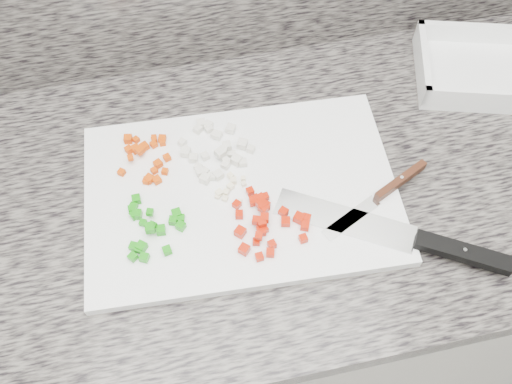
{
  "coord_description": "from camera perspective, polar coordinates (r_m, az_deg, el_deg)",
  "views": [
    {
      "loc": [
        -0.08,
        0.94,
        1.7
      ],
      "look_at": [
        0.02,
        1.4,
        0.94
      ],
      "focal_mm": 40.0,
      "sensor_mm": 36.0,
      "label": 1
    }
  ],
  "objects": [
    {
      "name": "carrot_pile",
      "position": [
        0.97,
        -11.0,
        3.68
      ],
      "size": [
        0.09,
        0.11,
        0.02
      ],
      "color": "#D24304",
      "rests_on": "cutting_board"
    },
    {
      "name": "tray",
      "position": [
        1.16,
        21.88,
        11.22
      ],
      "size": [
        0.29,
        0.24,
        0.05
      ],
      "rotation": [
        0.0,
        0.0,
        -0.29
      ],
      "color": "white",
      "rests_on": "countertop"
    },
    {
      "name": "green_pepper_pile",
      "position": [
        0.89,
        -10.47,
        -3.51
      ],
      "size": [
        0.1,
        0.12,
        0.02
      ],
      "color": "#148B0C",
      "rests_on": "cutting_board"
    },
    {
      "name": "paring_knife",
      "position": [
        0.94,
        13.1,
        0.22
      ],
      "size": [
        0.2,
        0.11,
        0.02
      ],
      "rotation": [
        0.0,
        0.0,
        0.45
      ],
      "color": "silver",
      "rests_on": "cutting_board"
    },
    {
      "name": "onion_pile",
      "position": [
        0.96,
        -4.16,
        4.12
      ],
      "size": [
        0.13,
        0.13,
        0.02
      ],
      "color": "silver",
      "rests_on": "cutting_board"
    },
    {
      "name": "chef_knife",
      "position": [
        0.9,
        16.2,
        -4.74
      ],
      "size": [
        0.33,
        0.22,
        0.02
      ],
      "rotation": [
        0.0,
        0.0,
        -0.54
      ],
      "color": "silver",
      "rests_on": "cutting_board"
    },
    {
      "name": "countertop",
      "position": [
        0.96,
        -1.81,
        -0.1
      ],
      "size": [
        3.96,
        0.64,
        0.04
      ],
      "primitive_type": "cube",
      "color": "#605C55",
      "rests_on": "cabinet"
    },
    {
      "name": "cutting_board",
      "position": [
        0.93,
        -1.47,
        -0.12
      ],
      "size": [
        0.52,
        0.36,
        0.02
      ],
      "primitive_type": "cube",
      "rotation": [
        0.0,
        0.0,
        -0.06
      ],
      "color": "white",
      "rests_on": "countertop"
    },
    {
      "name": "cabinet",
      "position": [
        1.36,
        -1.29,
        -10.04
      ],
      "size": [
        3.92,
        0.62,
        0.86
      ],
      "primitive_type": "cube",
      "color": "silver",
      "rests_on": "ground"
    },
    {
      "name": "garlic_pile",
      "position": [
        0.92,
        -2.64,
        0.42
      ],
      "size": [
        0.06,
        0.06,
        0.01
      ],
      "color": "#F4E7BD",
      "rests_on": "cutting_board"
    },
    {
      "name": "red_pepper_pile",
      "position": [
        0.88,
        1.01,
        -2.85
      ],
      "size": [
        0.12,
        0.13,
        0.02
      ],
      "color": "#B91802",
      "rests_on": "cutting_board"
    }
  ]
}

